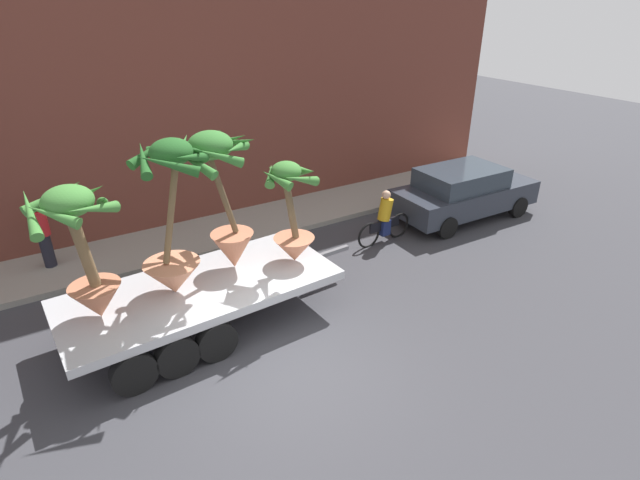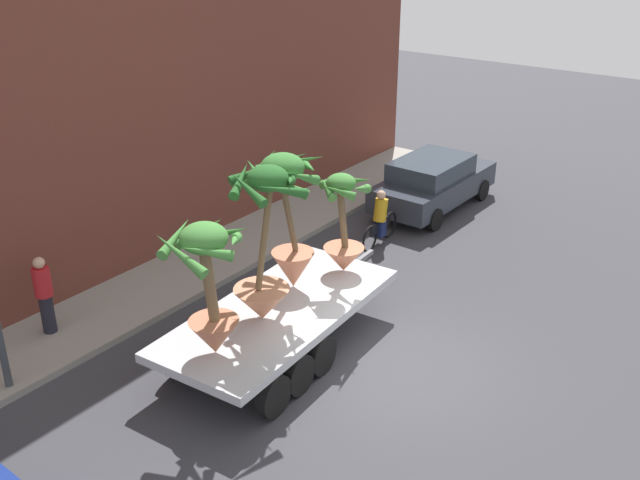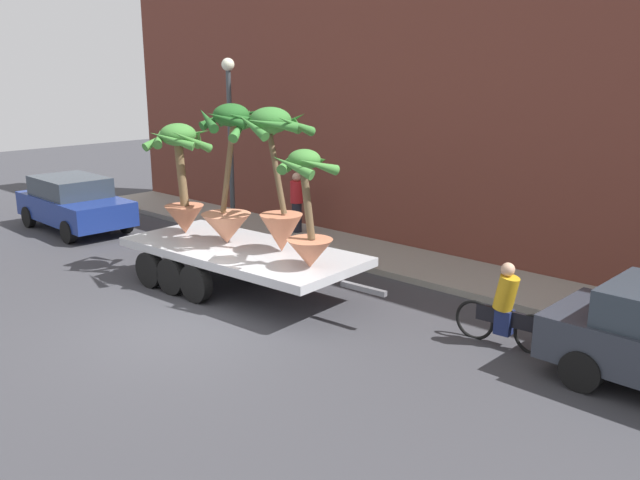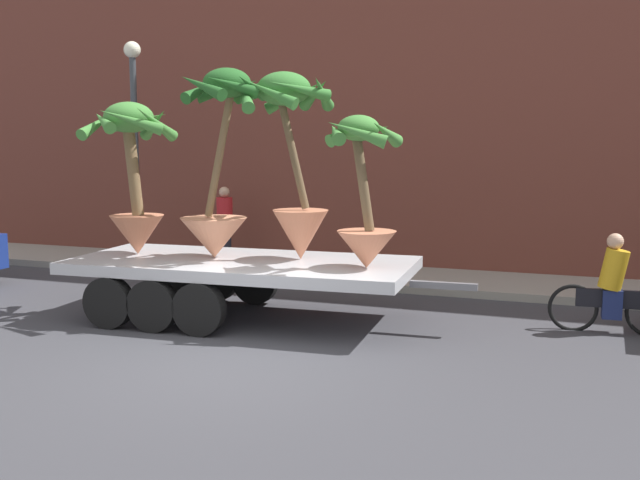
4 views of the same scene
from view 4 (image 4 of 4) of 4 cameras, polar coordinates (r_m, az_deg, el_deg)
name	(u,v)px [view 4 (image 4 of 4)]	position (r m, az deg, el deg)	size (l,w,h in m)	color
ground_plane	(232,362)	(9.75, -6.87, -9.40)	(60.00, 60.00, 0.00)	#38383D
sidewalk	(365,276)	(15.27, 3.52, -2.84)	(24.00, 2.20, 0.15)	gray
building_facade	(388,58)	(16.76, 5.36, 13.98)	(24.00, 1.20, 9.41)	brown
flatbed_trailer	(228,272)	(11.93, -7.21, -2.50)	(6.52, 2.70, 0.98)	#B7BABF
potted_palm_rear	(364,202)	(10.83, 3.42, 3.01)	(1.16, 1.14, 2.27)	#C17251
potted_palm_middle	(133,175)	(12.57, -14.38, 4.95)	(1.47, 1.54, 2.53)	#C17251
potted_palm_front	(219,178)	(11.85, -7.87, 4.81)	(1.60, 1.58, 3.02)	tan
potted_palm_extra	(293,160)	(11.65, -2.14, 6.23)	(1.72, 1.67, 2.97)	#C17251
cyclist	(613,289)	(11.80, 21.88, -3.57)	(1.84, 0.37, 1.54)	black
pedestrian_near_gate	(225,223)	(16.58, -7.44, 1.32)	(0.36, 0.36, 1.71)	black
street_lamp	(135,124)	(16.43, -14.27, 8.74)	(0.36, 0.36, 4.83)	#383D42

